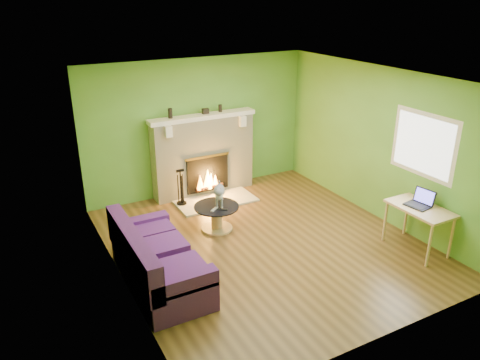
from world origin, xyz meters
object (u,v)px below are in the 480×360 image
(cat, at_px, (219,193))
(coffee_table, at_px, (217,216))
(desk, at_px, (420,212))
(sofa, at_px, (156,262))

(cat, bearing_deg, coffee_table, -121.22)
(desk, bearing_deg, coffee_table, 139.53)
(coffee_table, relative_size, cat, 1.19)
(desk, bearing_deg, cat, 137.89)
(coffee_table, xyz_separation_m, desk, (2.41, -2.05, 0.38))
(coffee_table, bearing_deg, cat, 32.01)
(sofa, relative_size, coffee_table, 2.55)
(cat, bearing_deg, desk, -15.34)
(sofa, bearing_deg, coffee_table, 36.06)
(sofa, bearing_deg, desk, -15.21)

